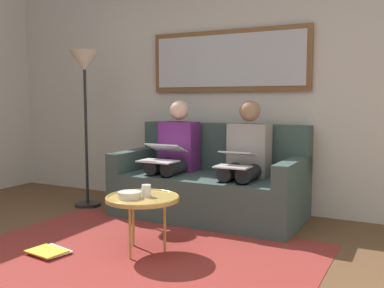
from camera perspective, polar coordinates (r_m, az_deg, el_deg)
The scene contains 13 objects.
wall_rear at distance 4.74m, azimuth 5.06°, elevation 7.61°, with size 6.00×0.12×2.60m, color beige.
area_rug at distance 3.39m, azimuth -6.83°, elevation -13.97°, with size 2.60×1.80×0.01m, color maroon.
couch at distance 4.38m, azimuth 2.52°, elevation -5.21°, with size 1.80×0.90×0.90m.
framed_mirror at distance 4.67m, azimuth 4.64°, elevation 10.72°, with size 1.75×0.05×0.64m.
coffee_table at distance 3.32m, azimuth -6.46°, elevation -7.09°, with size 0.55×0.55×0.43m.
cup at distance 3.32m, azimuth -5.94°, elevation -6.03°, with size 0.07×0.07×0.09m, color silver.
bowl at distance 3.28m, azimuth -8.09°, elevation -6.56°, with size 0.17×0.17×0.05m, color beige.
person_left at distance 4.12m, azimuth 6.96°, elevation -1.77°, with size 0.38×0.58×1.14m.
laptop_silver at distance 3.89m, azimuth 5.66°, elevation -1.97°, with size 0.30×0.32×0.14m.
person_right at distance 4.44m, azimuth -2.30°, elevation -1.18°, with size 0.38×0.58×1.14m.
laptop_white at distance 4.24m, azimuth -3.86°, elevation -1.24°, with size 0.36×0.38×0.17m.
magazine_stack at distance 3.53m, azimuth -18.10°, elevation -13.10°, with size 0.34×0.28×0.03m.
standing_lamp at distance 4.82m, azimuth -13.74°, elevation 8.29°, with size 0.32×0.32×1.66m.
Camera 1 is at (-1.80, 1.78, 1.15)m, focal length 41.14 mm.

